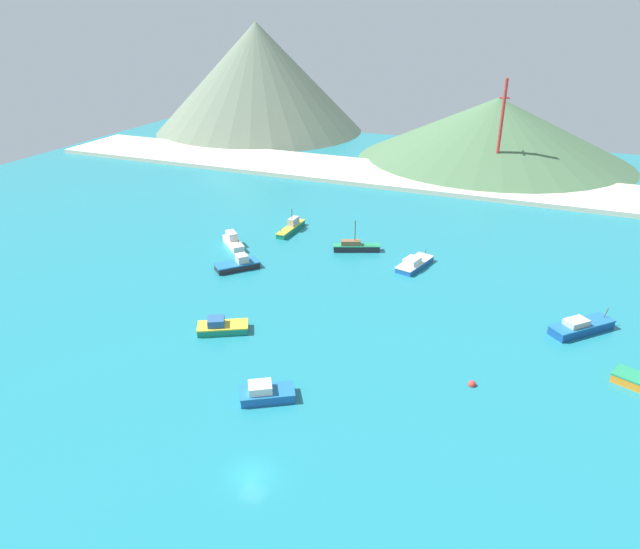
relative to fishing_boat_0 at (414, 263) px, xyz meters
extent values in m
cube|color=teal|center=(-2.71, -27.29, -1.00)|extent=(260.00, 280.00, 0.50)
cube|color=#1E5BA8|center=(0.06, 0.21, -0.32)|extent=(5.28, 9.40, 0.87)
cube|color=white|center=(0.06, 0.21, 0.22)|extent=(5.39, 9.59, 0.20)
cube|color=silver|center=(-0.22, -0.86, 0.84)|extent=(3.06, 3.61, 1.03)
cylinder|color=#4C3823|center=(1.07, 4.09, 0.73)|extent=(0.25, 0.54, 1.19)
cube|color=#198466|center=(-20.44, -33.30, -0.27)|extent=(7.86, 6.23, 0.96)
cube|color=gold|center=(-20.44, -33.30, 0.31)|extent=(8.02, 6.36, 0.20)
cube|color=#28568C|center=(-21.23, -33.74, 0.96)|extent=(3.23, 3.21, 1.11)
cube|color=silver|center=(-35.58, -4.02, -0.17)|extent=(7.00, 6.72, 1.16)
cube|color=white|center=(-35.58, -4.02, 0.51)|extent=(7.14, 6.86, 0.20)
cube|color=beige|center=(-36.27, -3.38, 1.35)|extent=(3.40, 3.32, 1.48)
cylinder|color=#4C3823|center=(-33.09, -6.33, 1.23)|extent=(0.57, 0.54, 1.57)
cube|color=#198466|center=(-28.66, 8.10, -0.27)|extent=(2.10, 10.21, 0.95)
cube|color=gold|center=(-28.66, 8.10, 0.30)|extent=(2.14, 10.41, 0.20)
cube|color=#B2ADA3|center=(-28.63, 9.37, 1.15)|extent=(1.49, 3.09, 1.50)
cylinder|color=#4C3823|center=(-28.74, 3.52, 0.87)|extent=(0.13, 0.57, 1.30)
cylinder|color=#4C3823|center=(-28.64, 8.75, 3.01)|extent=(0.13, 0.13, 2.20)
cube|color=#14478C|center=(28.45, -13.20, -0.15)|extent=(9.16, 9.36, 1.20)
cube|color=#1E669E|center=(28.45, -13.20, 0.55)|extent=(9.34, 9.55, 0.20)
cube|color=#B2ADA3|center=(27.57, -14.12, 1.08)|extent=(3.89, 3.92, 0.86)
cylinder|color=#4C3823|center=(31.60, -9.92, 1.30)|extent=(0.56, 0.58, 1.62)
cube|color=#232328|center=(-12.31, 3.34, -0.20)|extent=(9.00, 5.23, 1.10)
cube|color=#238C5B|center=(-12.31, 3.34, 0.45)|extent=(9.18, 5.33, 0.20)
cube|color=brown|center=(-13.34, 2.90, 1.00)|extent=(4.07, 2.80, 0.91)
cylinder|color=#4C3823|center=(-12.64, 3.20, 3.50)|extent=(0.16, 0.16, 4.08)
cube|color=#232328|center=(-29.63, -12.97, -0.25)|extent=(7.47, 7.85, 1.01)
cube|color=#1E669E|center=(-29.63, -12.97, 0.36)|extent=(7.62, 8.01, 0.20)
cube|color=beige|center=(-28.99, -12.25, 1.16)|extent=(3.04, 3.00, 1.41)
cube|color=#1E5BA8|center=(-7.03, -45.22, -0.25)|extent=(7.20, 6.08, 1.01)
cube|color=#1E669E|center=(-7.03, -45.22, 0.36)|extent=(7.35, 6.20, 0.20)
cube|color=silver|center=(-7.72, -45.65, 0.97)|extent=(3.62, 3.47, 1.03)
sphere|color=red|center=(15.75, -32.94, -0.58)|extent=(1.00, 1.00, 1.00)
cube|color=beige|center=(-2.71, 57.61, -0.15)|extent=(247.00, 25.38, 1.20)
cone|color=#60705B|center=(-85.29, 101.95, 18.33)|extent=(77.04, 77.04, 38.16)
cone|color=#476B47|center=(2.54, 87.16, 8.67)|extent=(82.03, 82.03, 18.84)
cylinder|color=#B7332D|center=(6.22, 63.72, 12.66)|extent=(0.87, 0.87, 26.82)
cylinder|color=#B7332D|center=(6.22, 63.72, 21.24)|extent=(2.68, 0.44, 0.44)
cylinder|color=#B7332D|center=(6.22, 63.72, 15.88)|extent=(0.44, 2.15, 0.44)
camera|label=1|loc=(21.14, -96.71, 43.27)|focal=32.74mm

